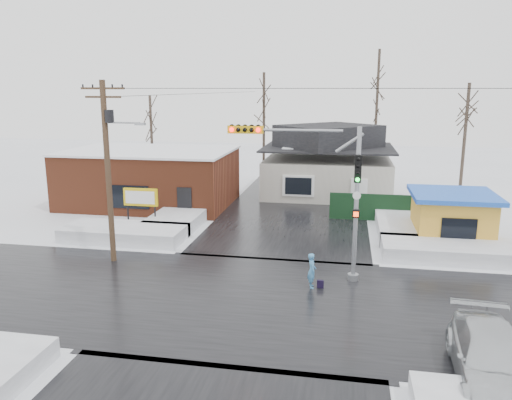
% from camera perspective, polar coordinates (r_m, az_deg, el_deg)
% --- Properties ---
extents(ground, '(120.00, 120.00, 0.00)m').
position_cam_1_polar(ground, '(21.11, -0.07, -11.40)').
color(ground, white).
rests_on(ground, ground).
extents(road_ns, '(10.00, 120.00, 0.02)m').
position_cam_1_polar(road_ns, '(21.10, -0.07, -11.38)').
color(road_ns, black).
rests_on(road_ns, ground).
extents(road_ew, '(120.00, 10.00, 0.02)m').
position_cam_1_polar(road_ew, '(21.10, -0.07, -11.38)').
color(road_ew, black).
rests_on(road_ew, ground).
extents(snowbank_nw, '(7.00, 3.00, 0.80)m').
position_cam_1_polar(snowbank_nw, '(29.95, -14.77, -3.67)').
color(snowbank_nw, white).
rests_on(snowbank_nw, ground).
extents(snowbank_ne, '(7.00, 3.00, 0.80)m').
position_cam_1_polar(snowbank_ne, '(27.77, 21.39, -5.43)').
color(snowbank_ne, white).
rests_on(snowbank_ne, ground).
extents(snowbank_nside_w, '(3.00, 8.00, 0.80)m').
position_cam_1_polar(snowbank_nside_w, '(33.70, -8.12, -1.57)').
color(snowbank_nside_w, white).
rests_on(snowbank_nside_w, ground).
extents(snowbank_nside_e, '(3.00, 8.00, 0.80)m').
position_cam_1_polar(snowbank_nside_e, '(32.22, 16.27, -2.62)').
color(snowbank_nside_e, white).
rests_on(snowbank_nside_e, ground).
extents(traffic_signal, '(6.05, 0.68, 7.00)m').
position_cam_1_polar(traffic_signal, '(22.32, 7.47, 2.05)').
color(traffic_signal, gray).
rests_on(traffic_signal, ground).
extents(utility_pole, '(3.15, 0.44, 9.00)m').
position_cam_1_polar(utility_pole, '(25.43, -16.48, 4.24)').
color(utility_pole, '#382619').
rests_on(utility_pole, ground).
extents(brick_building, '(12.20, 8.20, 4.12)m').
position_cam_1_polar(brick_building, '(38.39, -12.00, 2.59)').
color(brick_building, brown).
rests_on(brick_building, ground).
extents(marquee_sign, '(2.20, 0.21, 2.55)m').
position_cam_1_polar(marquee_sign, '(31.78, -13.05, 0.18)').
color(marquee_sign, black).
rests_on(marquee_sign, ground).
extents(house, '(10.40, 8.40, 5.76)m').
position_cam_1_polar(house, '(41.41, 8.21, 4.22)').
color(house, beige).
rests_on(house, ground).
extents(kiosk, '(4.60, 4.60, 2.88)m').
position_cam_1_polar(kiosk, '(30.42, 21.45, -1.82)').
color(kiosk, gold).
rests_on(kiosk, ground).
extents(fence, '(8.00, 0.12, 1.80)m').
position_cam_1_polar(fence, '(33.98, 15.16, -0.90)').
color(fence, black).
rests_on(fence, ground).
extents(tree_far_left, '(3.00, 3.00, 10.00)m').
position_cam_1_polar(tree_far_left, '(45.58, 0.91, 11.83)').
color(tree_far_left, '#332821').
rests_on(tree_far_left, ground).
extents(tree_far_mid, '(3.00, 3.00, 12.00)m').
position_cam_1_polar(tree_far_mid, '(47.03, 13.79, 13.45)').
color(tree_far_mid, '#332821').
rests_on(tree_far_mid, ground).
extents(tree_far_right, '(3.00, 3.00, 9.00)m').
position_cam_1_polar(tree_far_right, '(39.90, 23.00, 9.59)').
color(tree_far_right, '#332821').
rests_on(tree_far_right, ground).
extents(tree_far_west, '(3.00, 3.00, 8.00)m').
position_cam_1_polar(tree_far_west, '(46.43, -11.96, 9.62)').
color(tree_far_west, '#332821').
rests_on(tree_far_west, ground).
extents(pedestrian, '(0.48, 0.63, 1.56)m').
position_cam_1_polar(pedestrian, '(22.21, 6.40, -8.05)').
color(pedestrian, '#468CC4').
rests_on(pedestrian, ground).
extents(car, '(2.53, 5.50, 1.56)m').
position_cam_1_polar(car, '(16.92, 25.40, -16.20)').
color(car, silver).
rests_on(car, ground).
extents(shopping_bag, '(0.29, 0.16, 0.35)m').
position_cam_1_polar(shopping_bag, '(22.40, 7.36, -9.55)').
color(shopping_bag, black).
rests_on(shopping_bag, ground).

